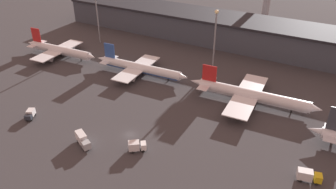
# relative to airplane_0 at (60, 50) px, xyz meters

# --- Properties ---
(ground) EXTENTS (600.00, 600.00, 0.00)m
(ground) POSITION_rel_airplane_0_xyz_m (66.98, -35.50, -3.39)
(ground) COLOR #383538
(terminal_building) EXTENTS (200.85, 26.29, 14.36)m
(terminal_building) POSITION_rel_airplane_0_xyz_m (66.98, 58.07, 3.84)
(terminal_building) COLOR #3D424C
(terminal_building) RESTS_ON ground
(airplane_0) EXTENTS (42.67, 29.11, 12.48)m
(airplane_0) POSITION_rel_airplane_0_xyz_m (0.00, 0.00, 0.00)
(airplane_0) COLOR silver
(airplane_0) RESTS_ON ground
(airplane_1) EXTENTS (45.57, 29.07, 11.96)m
(airplane_1) POSITION_rel_airplane_0_xyz_m (45.46, 2.68, -0.07)
(airplane_1) COLOR white
(airplane_1) RESTS_ON ground
(airplane_2) EXTENTS (49.61, 35.00, 12.33)m
(airplane_2) POSITION_rel_airplane_0_xyz_m (95.27, 3.09, 0.22)
(airplane_2) COLOR silver
(airplane_2) RESTS_ON ground
(service_vehicle_0) EXTENTS (7.88, 5.56, 3.77)m
(service_vehicle_0) POSITION_rel_airplane_0_xyz_m (57.15, -46.91, -1.31)
(service_vehicle_0) COLOR #9EA3A8
(service_vehicle_0) RESTS_ON ground
(service_vehicle_1) EXTENTS (6.74, 3.84, 3.44)m
(service_vehicle_1) POSITION_rel_airplane_0_xyz_m (121.07, -28.60, -1.48)
(service_vehicle_1) COLOR gold
(service_vehicle_1) RESTS_ON ground
(service_vehicle_3) EXTENTS (4.35, 5.35, 2.90)m
(service_vehicle_3) POSITION_rel_airplane_0_xyz_m (30.68, -44.63, -1.76)
(service_vehicle_3) COLOR #282D38
(service_vehicle_3) RESTS_ON ground
(service_vehicle_4) EXTENTS (5.79, 5.28, 3.39)m
(service_vehicle_4) POSITION_rel_airplane_0_xyz_m (73.41, -41.05, -1.52)
(service_vehicle_4) COLOR white
(service_vehicle_4) RESTS_ON ground
(lamp_post_0) EXTENTS (1.80, 1.80, 25.80)m
(lamp_post_0) POSITION_rel_airplane_0_xyz_m (4.26, 25.01, 12.95)
(lamp_post_0) COLOR slate
(lamp_post_0) RESTS_ON ground
(lamp_post_1) EXTENTS (1.80, 1.80, 27.12)m
(lamp_post_1) POSITION_rel_airplane_0_xyz_m (70.72, 25.01, 13.67)
(lamp_post_1) COLOR slate
(lamp_post_1) RESTS_ON ground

